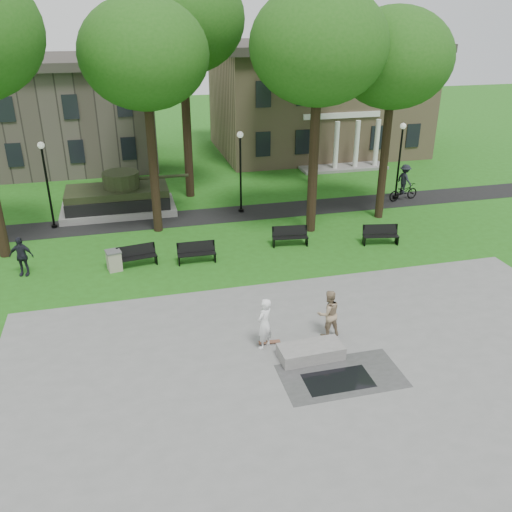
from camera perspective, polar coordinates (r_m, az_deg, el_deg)
The scene contains 26 objects.
ground at distance 21.29m, azimuth 4.43°, elevation -6.45°, with size 120.00×120.00×0.00m, color #225814.
plaza at distance 17.49m, azimuth 9.72°, elevation -14.59°, with size 22.00×16.00×0.02m, color gray.
footpath at distance 31.79m, azimuth -2.35°, elevation 4.45°, with size 44.00×2.60×0.01m, color black.
building_right at distance 46.57m, azimuth 6.40°, elevation 16.32°, with size 17.00×12.00×8.60m.
building_left at distance 44.62m, azimuth -20.95°, elevation 13.58°, with size 15.00×10.00×7.20m, color #4C443D.
tree_1 at distance 27.84m, azimuth -11.68°, elevation 20.03°, with size 6.20×6.20×11.63m.
tree_2 at distance 27.48m, azimuth 6.61°, elevation 21.05°, with size 6.60×6.60×12.16m.
tree_3 at distance 30.27m, azimuth 14.34°, elevation 19.45°, with size 6.00×6.00×11.19m.
tree_4 at distance 33.47m, azimuth -7.89°, elevation 23.45°, with size 7.20×7.20×13.50m.
tree_5 at distance 36.00m, azimuth 6.74°, elevation 22.42°, with size 6.40×6.40×12.44m.
lamp_left at distance 30.89m, azimuth -21.19°, elevation 7.63°, with size 0.36×0.36×4.73m.
lamp_mid at distance 31.32m, azimuth -1.64°, elevation 9.50°, with size 0.36×0.36×4.73m.
lamp_right at distance 34.81m, azimuth 14.91°, elevation 10.24°, with size 0.36×0.36×4.73m.
tank_monument at distance 32.82m, azimuth -14.27°, elevation 5.93°, with size 7.45×3.40×2.40m.
puddle at distance 18.13m, azimuth 8.64°, elevation -12.82°, with size 2.20×1.20×0.00m, color black.
concrete_block at distance 18.94m, azimuth 5.78°, elevation -9.98°, with size 2.20×1.00×0.45m, color gray.
skateboard at distance 19.65m, azimuth 1.42°, elevation -9.10°, with size 0.78×0.20×0.07m, color brown.
skateboarder at distance 18.96m, azimuth 0.90°, elevation -7.13°, with size 0.70×0.46×1.93m, color white.
friend_watching at distance 19.84m, azimuth 7.63°, elevation -6.01°, with size 0.88×0.68×1.81m, color #9B8364.
pedestrian_walker at distance 26.26m, azimuth -23.47°, elevation -0.02°, with size 1.07×0.45×1.83m, color black.
cyclist at distance 35.10m, azimuth 15.31°, elevation 7.14°, with size 2.18×1.29×2.27m.
park_bench_0 at distance 25.71m, azimuth -12.40°, elevation 0.07°, with size 1.85×0.81×1.00m.
park_bench_1 at distance 25.63m, azimuth -6.29°, elevation 0.43°, with size 1.81×0.55×1.00m.
park_bench_2 at distance 27.38m, azimuth 3.57°, elevation 2.16°, with size 1.84×0.74×1.00m.
park_bench_3 at distance 28.22m, azimuth 12.93°, elevation 2.26°, with size 1.85×0.84×1.00m.
trash_bin at distance 25.55m, azimuth -14.72°, elevation -0.44°, with size 0.79×0.79×0.96m.
Camera 1 is at (-6.03, -17.22, 10.97)m, focal length 38.00 mm.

